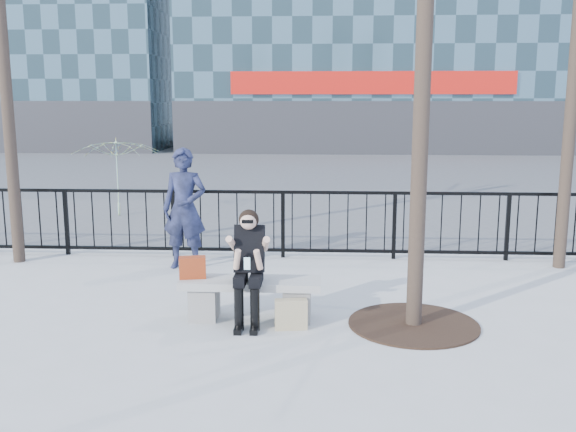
{
  "coord_description": "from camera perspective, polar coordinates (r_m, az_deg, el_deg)",
  "views": [
    {
      "loc": [
        0.83,
        -7.21,
        2.6
      ],
      "look_at": [
        0.4,
        0.8,
        1.1
      ],
      "focal_mm": 40.0,
      "sensor_mm": 36.0,
      "label": 1
    }
  ],
  "objects": [
    {
      "name": "ground",
      "position": [
        7.71,
        -3.33,
        -9.14
      ],
      "size": [
        120.0,
        120.0,
        0.0
      ],
      "primitive_type": "plane",
      "color": "#9E9F9A",
      "rests_on": "ground"
    },
    {
      "name": "street_surface",
      "position": [
        22.38,
        0.93,
        3.92
      ],
      "size": [
        60.0,
        23.0,
        0.01
      ],
      "primitive_type": "cube",
      "color": "#474747",
      "rests_on": "ground"
    },
    {
      "name": "railing",
      "position": [
        10.44,
        -1.54,
        -0.71
      ],
      "size": [
        14.0,
        0.06,
        1.1
      ],
      "color": "black",
      "rests_on": "ground"
    },
    {
      "name": "tree_grate",
      "position": [
        7.64,
        11.09,
        -9.41
      ],
      "size": [
        1.5,
        1.5,
        0.02
      ],
      "primitive_type": "cylinder",
      "color": "black",
      "rests_on": "ground"
    },
    {
      "name": "bench_main",
      "position": [
        7.61,
        -3.36,
        -7.0
      ],
      "size": [
        1.65,
        0.46,
        0.49
      ],
      "color": "slate",
      "rests_on": "ground"
    },
    {
      "name": "seated_woman",
      "position": [
        7.35,
        -3.53,
        -4.64
      ],
      "size": [
        0.5,
        0.64,
        1.34
      ],
      "color": "black",
      "rests_on": "ground"
    },
    {
      "name": "handbag",
      "position": [
        7.65,
        -8.49,
        -4.55
      ],
      "size": [
        0.33,
        0.21,
        0.26
      ],
      "primitive_type": "cube",
      "rotation": [
        0.0,
        0.0,
        0.2
      ],
      "color": "#993212",
      "rests_on": "bench_main"
    },
    {
      "name": "shopping_bag",
      "position": [
        7.33,
        0.27,
        -8.74
      ],
      "size": [
        0.38,
        0.18,
        0.34
      ],
      "primitive_type": "cube",
      "rotation": [
        0.0,
        0.0,
        0.14
      ],
      "color": "tan",
      "rests_on": "ground"
    },
    {
      "name": "standing_man",
      "position": [
        9.85,
        -9.18,
        0.65
      ],
      "size": [
        0.71,
        0.5,
        1.85
      ],
      "primitive_type": "imported",
      "rotation": [
        0.0,
        0.0,
        -0.09
      ],
      "color": "black",
      "rests_on": "ground"
    },
    {
      "name": "vendor_umbrella",
      "position": [
        14.52,
        -14.91,
        3.35
      ],
      "size": [
        2.35,
        2.38,
        1.72
      ],
      "primitive_type": "imported",
      "rotation": [
        0.0,
        0.0,
        0.29
      ],
      "color": "yellow",
      "rests_on": "ground"
    }
  ]
}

